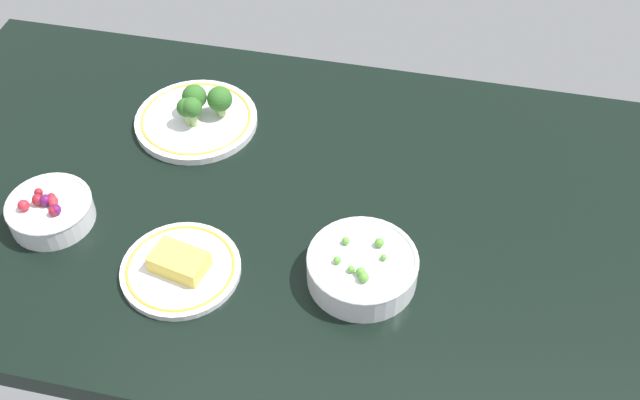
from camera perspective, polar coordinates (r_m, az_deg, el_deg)
name	(u,v)px	position (r cm, az deg, el deg)	size (l,w,h in cm)	color
dining_table	(320,216)	(131.66, 0.00, -1.19)	(157.39, 81.02, 4.00)	black
bowl_berries	(50,210)	(134.06, -19.33, -0.71)	(14.06, 14.06, 6.01)	silver
bowl_peas	(362,267)	(118.69, 3.14, -4.99)	(17.21, 17.21, 6.26)	silver
plate_cheese	(180,267)	(122.55, -10.29, -4.93)	(18.88, 18.88, 3.93)	silver
plate_broccoli	(198,115)	(146.29, -9.05, 6.20)	(22.89, 22.89, 7.51)	silver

